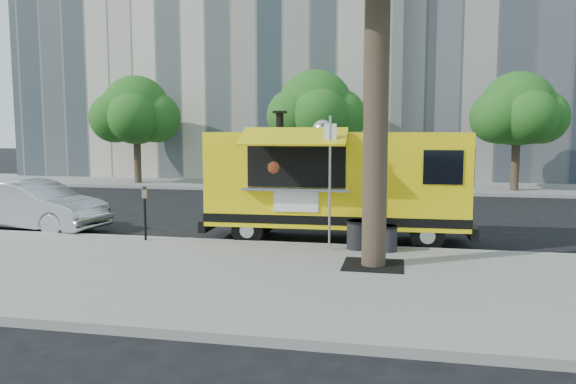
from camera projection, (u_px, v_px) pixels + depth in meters
name	position (u px, v px, depth m)	size (l,w,h in m)	color
ground	(277.00, 240.00, 14.46)	(120.00, 120.00, 0.00)	black
sidewalk	(231.00, 278.00, 10.56)	(60.00, 6.00, 0.15)	gray
curb	(269.00, 245.00, 13.55)	(60.00, 0.14, 0.16)	#999993
far_sidewalk	(338.00, 186.00, 27.59)	(60.00, 5.00, 0.15)	gray
building_mid	(559.00, 8.00, 33.33)	(20.00, 14.00, 20.00)	gray
tree_well	(373.00, 265.00, 11.20)	(1.20, 1.20, 0.02)	black
far_tree_a	(136.00, 111.00, 28.01)	(3.42, 3.42, 5.36)	#33261C
far_tree_b	(315.00, 108.00, 26.59)	(3.60, 3.60, 5.50)	#33261C
far_tree_c	(518.00, 109.00, 24.51)	(3.24, 3.24, 5.21)	#33261C
sign_post	(330.00, 175.00, 12.43)	(0.28, 0.06, 3.00)	silver
parking_meter	(145.00, 207.00, 13.64)	(0.11, 0.11, 1.33)	black
food_truck	(335.00, 181.00, 14.16)	(6.75, 3.26, 3.29)	yellow
sedan	(34.00, 206.00, 15.78)	(1.49, 4.27, 1.41)	#AFB0B6
trash_bin_left	(387.00, 237.00, 12.48)	(0.48, 0.48, 0.58)	black
trash_bin_right	(358.00, 234.00, 12.71)	(0.54, 0.54, 0.65)	black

